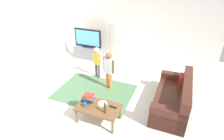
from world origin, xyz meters
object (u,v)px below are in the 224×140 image
Objects in this scene: book_stack at (89,98)px; soda_can at (85,105)px; tv_stand at (89,53)px; child_near_tv at (97,60)px; bottle at (105,108)px; tv at (88,38)px; coffee_table at (98,108)px; plate at (103,104)px; floor_lamp at (111,21)px; child_center at (109,68)px; couch at (175,99)px; tv_remote at (113,107)px.

soda_can is (0.02, -0.22, -0.03)m from book_stack.
soda_can is (1.62, -3.16, 0.24)m from tv_stand.
bottle is at bearing -59.72° from child_near_tv.
tv is at bearing 118.63° from book_stack.
book_stack is (0.62, -1.73, -0.12)m from child_near_tv.
bottle reaches higher than coffee_table.
plate is at bearing -56.17° from tv.
floor_lamp reaches higher than child_near_tv.
tv is 3.52m from plate.
coffee_table is 8.33× the size of soda_can.
coffee_table is 0.30m from bottle.
floor_lamp is at bearing 108.97° from plate.
tv reaches higher than coffee_table.
bottle is 0.50m from soda_can.
coffee_table is at bearing 151.39° from bottle.
child_center is at bearing 109.89° from bottle.
couch is (3.49, -1.91, -0.56)m from tv.
soda_can is at bearing -156.80° from coffee_table.
tv is 1.10× the size of coffee_table.
child_near_tv is 3.67× the size of bottle.
couch is 1.55× the size of child_center.
plate is at bearing 3.48° from book_stack.
tv_remote is 0.77× the size of plate.
tv is at bearing -168.99° from floor_lamp.
child_near_tv is 2.06m from coffee_table.
child_center reaches higher than child_near_tv.
coffee_table is at bearing -112.73° from plate.
tv reaches higher than plate.
child_center is at bearing 91.43° from soda_can.
floor_lamp is at bearing 141.37° from couch.
soda_can is 0.55× the size of plate.
tv_stand is 3.82m from bottle.
tv_stand is at bearing 123.76° from bottle.
couch is at bearing 28.11° from book_stack.
floor_lamp is at bearing 11.01° from tv.
tv_stand is 1.61m from child_near_tv.
tv_stand is 0.67× the size of floor_lamp.
book_stack is (0.02, -1.27, -0.19)m from child_center.
floor_lamp reaches higher than tv_stand.
tv is at bearing 123.83° from plate.
tv is 5.00× the size of plate.
plate reaches higher than coffee_table.
child_center is 6.84× the size of tv_remote.
book_stack is (-0.30, 0.10, 0.14)m from coffee_table.
bottle reaches higher than soda_can.
bottle reaches higher than tv_remote.
child_near_tv is (0.09, -1.37, -0.91)m from floor_lamp.
child_center is at bearing 172.51° from couch.
tv_stand is 3.52m from plate.
bottle is at bearing -28.61° from coffee_table.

